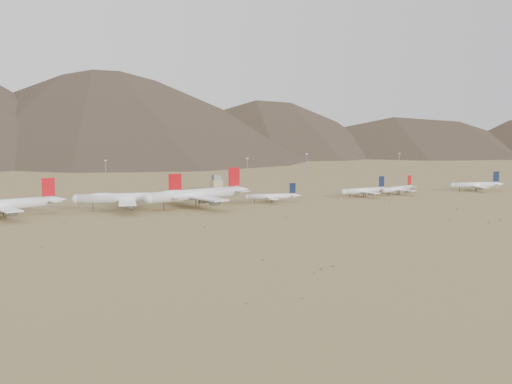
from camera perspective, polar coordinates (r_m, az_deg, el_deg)
name	(u,v)px	position (r m, az deg, el deg)	size (l,w,h in m)	color
ground	(244,212)	(382.28, -1.09, -1.78)	(3000.00, 3000.00, 0.00)	#A18753
mountain_ridge	(44,69)	(1258.89, -18.32, 10.37)	(4400.00, 1000.00, 300.00)	#4B382D
widebody_west	(2,205)	(386.77, -21.63, -1.06)	(69.05, 54.30, 20.84)	white
widebody_centre	(129,198)	(396.10, -11.18, -0.52)	(71.91, 56.55, 21.71)	white
widebody_east	(196,194)	(404.14, -5.35, -0.20)	(77.97, 61.46, 23.62)	white
narrowbody_a	(272,196)	(426.09, 1.47, -0.39)	(37.91, 27.91, 12.73)	white
narrowbody_b	(365,190)	(463.98, 9.65, 0.14)	(43.05, 31.05, 14.21)	white
narrowbody_c	(399,189)	(484.28, 12.56, 0.29)	(38.66, 28.86, 13.30)	white
narrowbody_d	(477,185)	(524.46, 19.03, 0.61)	(44.43, 32.77, 14.95)	white
control_tower	(216,183)	(503.10, -3.54, 0.77)	(8.00, 8.00, 12.00)	tan
mast_west	(106,176)	(482.27, -13.20, 1.43)	(2.00, 0.60, 25.70)	gray
mast_centre	(247,173)	(494.95, -0.79, 1.72)	(2.00, 0.60, 25.70)	gray
mast_east	(307,166)	(566.83, 4.52, 2.28)	(2.00, 0.60, 25.70)	gray
mast_far_east	(399,166)	(586.43, 12.59, 2.29)	(2.00, 0.60, 25.70)	gray
desert_scrub	(385,226)	(334.05, 11.40, -3.02)	(429.97, 181.97, 0.82)	olive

